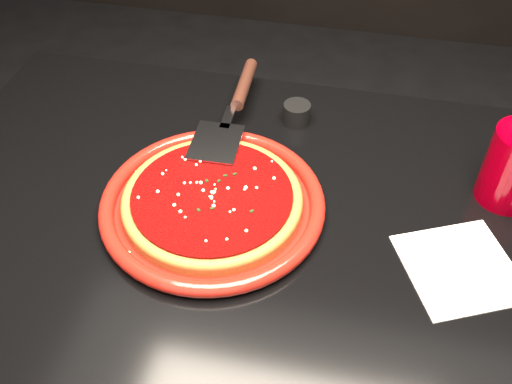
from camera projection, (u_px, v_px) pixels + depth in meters
table at (280, 370)px, 1.08m from camera, size 1.20×0.80×0.75m
plate at (213, 203)px, 0.85m from camera, size 0.42×0.42×0.03m
pizza_crust at (213, 202)px, 0.85m from camera, size 0.34×0.34×0.01m
pizza_crust_rim at (212, 198)px, 0.85m from camera, size 0.34×0.34×0.02m
pizza_sauce at (212, 196)px, 0.84m from camera, size 0.30×0.30×0.01m
parmesan_dusting at (212, 193)px, 0.84m from camera, size 0.23×0.23×0.01m
basil_flecks at (212, 193)px, 0.84m from camera, size 0.21×0.21×0.00m
pizza_server at (233, 109)px, 0.97m from camera, size 0.10×0.33×0.02m
napkin_a at (460, 268)px, 0.78m from camera, size 0.20×0.20×0.00m
ramekin at (297, 113)px, 1.00m from camera, size 0.06×0.06×0.04m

